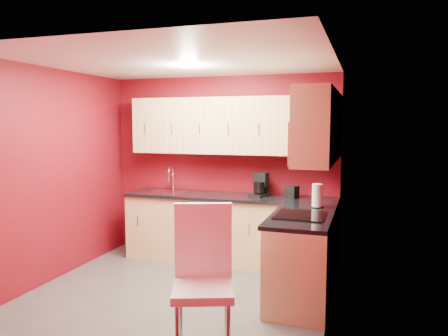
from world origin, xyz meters
The scene contains 21 objects.
floor centered at (0.00, 0.00, 0.00)m, with size 3.20×3.20×0.00m, color #4C4A47.
ceiling centered at (0.00, 0.00, 2.50)m, with size 3.20×3.20×0.00m, color white.
wall_back centered at (0.00, 1.50, 1.25)m, with size 3.20×3.20×0.00m, color maroon.
wall_front centered at (0.00, -1.50, 1.25)m, with size 3.20×3.20×0.00m, color maroon.
wall_left centered at (-1.60, 0.00, 1.25)m, with size 3.00×3.00×0.00m, color maroon.
wall_right centered at (1.60, 0.00, 1.25)m, with size 3.00×3.00×0.00m, color maroon.
base_cabinets_back centered at (0.20, 1.20, 0.43)m, with size 2.80×0.60×0.87m, color tan.
base_cabinets_right centered at (1.30, 0.25, 0.43)m, with size 0.60×1.30×0.87m, color tan.
countertop_back centered at (0.20, 1.19, 0.89)m, with size 2.80×0.63×0.04m, color black.
countertop_right centered at (1.29, 0.23, 0.89)m, with size 0.63×1.27×0.04m, color black.
upper_cabinets_back centered at (0.20, 1.32, 1.83)m, with size 2.80×0.35×0.75m, color tan.
upper_cabinets_right centered at (1.42, 0.44, 1.89)m, with size 0.35×1.55×0.75m.
microwave centered at (1.39, 0.20, 1.66)m, with size 0.42×0.76×0.42m.
cooktop centered at (1.28, 0.20, 0.92)m, with size 0.50×0.55×0.01m, color black.
sink centered at (-0.70, 1.20, 0.94)m, with size 0.52×0.42×0.35m.
dishwasher_front centered at (-0.05, 0.91, 0.43)m, with size 0.60×0.02×0.82m, color black.
downlight centered at (0.00, 0.30, 2.48)m, with size 0.20×0.20×0.01m, color white.
coffee_maker centered at (0.59, 1.24, 1.06)m, with size 0.18×0.24×0.30m, color black, non-canonical shape.
napkin_holder centered at (1.02, 1.25, 0.99)m, with size 0.14×0.14×0.15m, color black, non-canonical shape.
paper_towel centered at (1.39, 0.71, 1.04)m, with size 0.15×0.15×0.27m, color silver, non-canonical shape.
dining_chair centered at (0.69, -1.08, 0.60)m, with size 0.48×0.50×1.19m, color white, non-canonical shape.
Camera 1 is at (1.90, -4.24, 1.86)m, focal length 35.00 mm.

